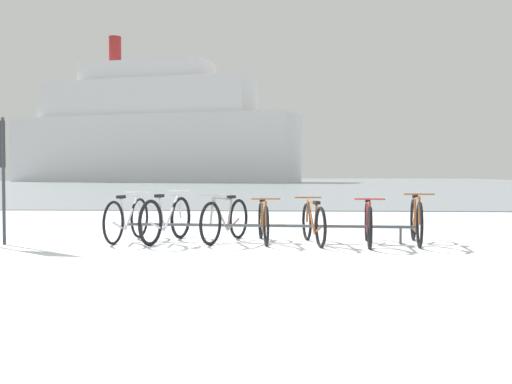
{
  "coord_description": "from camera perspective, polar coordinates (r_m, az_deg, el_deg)",
  "views": [
    {
      "loc": [
        0.86,
        -7.39,
        1.15
      ],
      "look_at": [
        0.16,
        5.85,
        0.71
      ],
      "focal_mm": 40.28,
      "sensor_mm": 36.0,
      "label": 1
    }
  ],
  "objects": [
    {
      "name": "bicycle_3",
      "position": [
        9.51,
        0.74,
        -2.97
      ],
      "size": [
        0.46,
        1.66,
        0.75
      ],
      "color": "black",
      "rests_on": "ground"
    },
    {
      "name": "bicycle_2",
      "position": [
        9.58,
        -3.08,
        -2.79
      ],
      "size": [
        0.7,
        1.64,
        0.81
      ],
      "color": "black",
      "rests_on": "ground"
    },
    {
      "name": "ferry_ship",
      "position": [
        79.04,
        -10.27,
        5.84
      ],
      "size": [
        39.66,
        17.34,
        19.83
      ],
      "color": "white",
      "rests_on": "ground"
    },
    {
      "name": "bicycle_6",
      "position": [
        9.64,
        15.63,
        -2.77
      ],
      "size": [
        0.46,
        1.75,
        0.84
      ],
      "color": "black",
      "rests_on": "ground"
    },
    {
      "name": "bicycle_4",
      "position": [
        9.35,
        5.72,
        -3.09
      ],
      "size": [
        0.47,
        1.63,
        0.75
      ],
      "color": "black",
      "rests_on": "ground"
    },
    {
      "name": "bicycle_5",
      "position": [
        9.34,
        11.08,
        -3.07
      ],
      "size": [
        0.46,
        1.74,
        0.77
      ],
      "color": "black",
      "rests_on": "ground"
    },
    {
      "name": "bicycle_1",
      "position": [
        9.67,
        -8.88,
        -2.67
      ],
      "size": [
        0.62,
        1.76,
        0.85
      ],
      "color": "black",
      "rests_on": "ground"
    },
    {
      "name": "bicycle_0",
      "position": [
        9.93,
        -12.66,
        -2.63
      ],
      "size": [
        0.46,
        1.7,
        0.83
      ],
      "color": "black",
      "rests_on": "ground"
    },
    {
      "name": "ground",
      "position": [
        61.31,
        2.22,
        0.76
      ],
      "size": [
        80.0,
        132.0,
        0.08
      ],
      "color": "silver"
    },
    {
      "name": "bike_rack",
      "position": [
        9.5,
        1.18,
        -3.42
      ],
      "size": [
        4.77,
        0.33,
        0.31
      ],
      "color": "#4C5156",
      "rests_on": "ground"
    }
  ]
}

